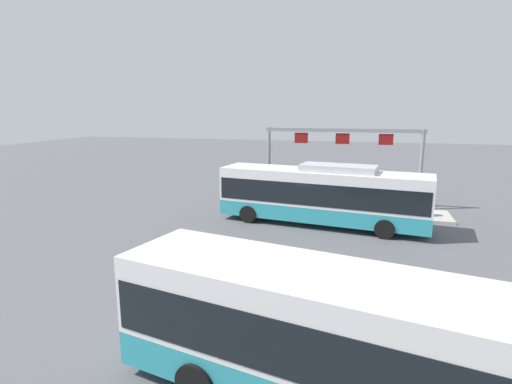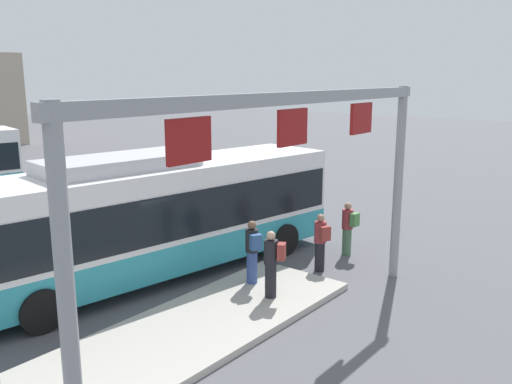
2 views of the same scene
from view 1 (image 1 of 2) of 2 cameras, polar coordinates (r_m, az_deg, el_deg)
name	(u,v)px [view 1 (image 1 of 2)]	position (r m, az deg, el deg)	size (l,w,h in m)	color
ground_plane	(321,225)	(23.29, 9.10, -4.56)	(120.00, 120.00, 0.00)	#56565B
platform_curb	(365,212)	(26.33, 15.09, -2.74)	(10.00, 2.80, 0.16)	#B2ADA3
bus_main	(322,193)	(22.86, 9.27, -0.20)	(11.78, 4.14, 3.46)	teal
bus_background_left	(362,342)	(9.10, 14.74, -19.69)	(11.29, 4.73, 3.10)	teal
person_boarding	(252,193)	(27.11, -0.62, -0.17)	(0.37, 0.55, 1.67)	#476B4C
person_waiting_near	(309,196)	(25.75, 7.49, -0.54)	(0.52, 0.60, 1.67)	#334C8C
person_waiting_mid	(277,194)	(26.80, 2.98, -0.32)	(0.52, 0.60, 1.67)	black
person_waiting_far	(317,193)	(26.62, 8.61, -0.17)	(0.51, 0.60, 1.67)	black
platform_sign_gantry	(342,149)	(27.60, 12.02, 5.92)	(10.37, 0.24, 5.20)	gray
trash_bin	(428,208)	(26.26, 23.03, -2.13)	(0.52, 0.52, 0.90)	#2D5133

